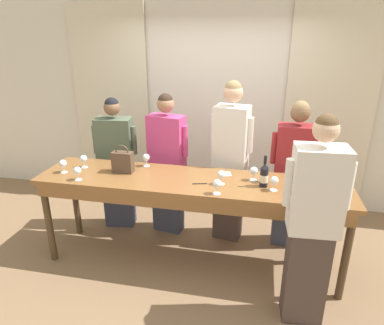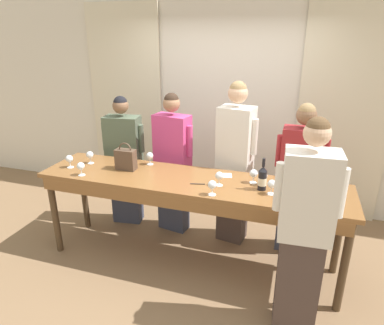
{
  "view_description": "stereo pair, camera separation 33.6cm",
  "coord_description": "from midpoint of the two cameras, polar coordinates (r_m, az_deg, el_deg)",
  "views": [
    {
      "loc": [
        0.63,
        -3.01,
        2.31
      ],
      "look_at": [
        0.0,
        0.07,
        1.11
      ],
      "focal_mm": 32.0,
      "sensor_mm": 36.0,
      "label": 1
    },
    {
      "loc": [
        0.96,
        -2.92,
        2.31
      ],
      "look_at": [
        0.0,
        0.07,
        1.11
      ],
      "focal_mm": 32.0,
      "sensor_mm": 36.0,
      "label": 2
    }
  ],
  "objects": [
    {
      "name": "wine_glass_back_mid",
      "position": [
        3.7,
        -10.25,
        0.73
      ],
      "size": [
        0.08,
        0.08,
        0.14
      ],
      "color": "white",
      "rests_on": "tasting_bar"
    },
    {
      "name": "wine_glass_front_mid",
      "position": [
        3.84,
        -20.05,
        0.5
      ],
      "size": [
        0.08,
        0.08,
        0.14
      ],
      "color": "white",
      "rests_on": "tasting_bar"
    },
    {
      "name": "napkin",
      "position": [
        3.47,
        2.8,
        -1.99
      ],
      "size": [
        0.14,
        0.14,
        0.0
      ],
      "color": "white",
      "rests_on": "tasting_bar"
    },
    {
      "name": "guest_striped_shirt",
      "position": [
        3.84,
        14.15,
        -2.11
      ],
      "size": [
        0.52,
        0.25,
        1.66
      ],
      "color": "#383D51",
      "rests_on": "ground_plane"
    },
    {
      "name": "pen",
      "position": [
        3.25,
        -1.68,
        -3.61
      ],
      "size": [
        0.14,
        0.04,
        0.01
      ],
      "color": "black",
      "rests_on": "tasting_bar"
    },
    {
      "name": "wine_glass_front_right",
      "position": [
        3.54,
        -21.19,
        -1.4
      ],
      "size": [
        0.08,
        0.08,
        0.14
      ],
      "color": "white",
      "rests_on": "tasting_bar"
    },
    {
      "name": "wine_glass_center_right",
      "position": [
        3.02,
        1.01,
        -3.7
      ],
      "size": [
        0.08,
        0.08,
        0.14
      ],
      "color": "white",
      "rests_on": "tasting_bar"
    },
    {
      "name": "ground_plane",
      "position": [
        3.84,
        -2.82,
        -16.03
      ],
      "size": [
        18.0,
        18.0,
        0.0
      ],
      "primitive_type": "plane",
      "color": "#846647"
    },
    {
      "name": "curtain_panel_right",
      "position": [
        4.64,
        19.89,
        7.69
      ],
      "size": [
        1.09,
        0.03,
        2.69
      ],
      "color": "beige",
      "rests_on": "ground_plane"
    },
    {
      "name": "guest_olive_jacket",
      "position": [
        4.25,
        -14.69,
        -0.24
      ],
      "size": [
        0.53,
        0.28,
        1.62
      ],
      "color": "#383D51",
      "rests_on": "ground_plane"
    },
    {
      "name": "handbag",
      "position": [
        3.59,
        -14.12,
        0.1
      ],
      "size": [
        0.21,
        0.11,
        0.29
      ],
      "color": "brown",
      "rests_on": "tasting_bar"
    },
    {
      "name": "guest_pink_top",
      "position": [
        4.0,
        -6.56,
        -0.3
      ],
      "size": [
        0.52,
        0.28,
        1.69
      ],
      "color": "#383D51",
      "rests_on": "ground_plane"
    },
    {
      "name": "wine_glass_center_left",
      "position": [
        3.21,
        1.93,
        -2.17
      ],
      "size": [
        0.08,
        0.08,
        0.14
      ],
      "color": "white",
      "rests_on": "tasting_bar"
    },
    {
      "name": "wine_bottle",
      "position": [
        3.2,
        9.0,
        -2.21
      ],
      "size": [
        0.08,
        0.08,
        0.3
      ],
      "color": "black",
      "rests_on": "tasting_bar"
    },
    {
      "name": "wine_glass_front_left",
      "position": [
        3.32,
        7.44,
        -1.5
      ],
      "size": [
        0.08,
        0.08,
        0.14
      ],
      "color": "white",
      "rests_on": "tasting_bar"
    },
    {
      "name": "tasting_bar",
      "position": [
        3.37,
        -3.2,
        -4.62
      ],
      "size": [
        3.06,
        0.69,
        0.96
      ],
      "color": "brown",
      "rests_on": "ground_plane"
    },
    {
      "name": "wall_back",
      "position": [
        4.71,
        1.7,
        9.8
      ],
      "size": [
        12.0,
        0.06,
        2.8
      ],
      "color": "silver",
      "rests_on": "ground_plane"
    },
    {
      "name": "host_pouring",
      "position": [
        2.8,
        16.19,
        -10.02
      ],
      "size": [
        0.5,
        0.28,
        1.79
      ],
      "color": "#473833",
      "rests_on": "ground_plane"
    },
    {
      "name": "curtain_panel_left",
      "position": [
        5.12,
        -15.1,
        9.36
      ],
      "size": [
        1.09,
        0.03,
        2.69
      ],
      "color": "beige",
      "rests_on": "ground_plane"
    },
    {
      "name": "wine_glass_center_mid",
      "position": [
        3.13,
        10.6,
        -3.1
      ],
      "size": [
        0.08,
        0.08,
        0.14
      ],
      "color": "white",
      "rests_on": "tasting_bar"
    },
    {
      "name": "wine_glass_back_left",
      "position": [
        3.78,
        -23.14,
        -0.26
      ],
      "size": [
        0.08,
        0.08,
        0.14
      ],
      "color": "white",
      "rests_on": "tasting_bar"
    },
    {
      "name": "wine_glass_back_right",
      "position": [
        3.29,
        9.04,
        -1.82
      ],
      "size": [
        0.08,
        0.08,
        0.14
      ],
      "color": "white",
      "rests_on": "tasting_bar"
    },
    {
      "name": "guest_cream_sweater",
      "position": [
        3.82,
        3.91,
        0.08
      ],
      "size": [
        0.48,
        0.33,
        1.85
      ],
      "color": "#473833",
      "rests_on": "ground_plane"
    }
  ]
}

